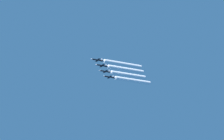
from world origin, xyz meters
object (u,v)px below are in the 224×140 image
Objects in this scene: jet_lead at (97,60)px; jet_third_echelon at (105,71)px; jet_second_echelon at (101,65)px; jet_fourth_echelon at (109,77)px.

jet_third_echelon is at bearing -40.40° from jet_lead.
jet_lead reaches higher than jet_third_echelon.
jet_second_echelon is at bearing 140.86° from jet_third_echelon.
jet_second_echelon is at bearing -41.54° from jet_lead.
jet_lead is 35.97m from jet_fourth_echelon.
jet_second_echelon reaches higher than jet_third_echelon.
jet_lead is 12.59m from jet_second_echelon.
jet_lead reaches higher than jet_fourth_echelon.
jet_fourth_echelon is at bearing -41.36° from jet_second_echelon.
jet_third_echelon is at bearing 136.50° from jet_fourth_echelon.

